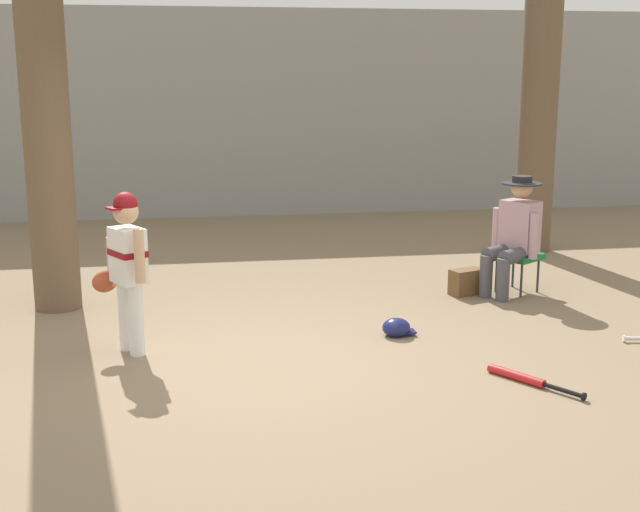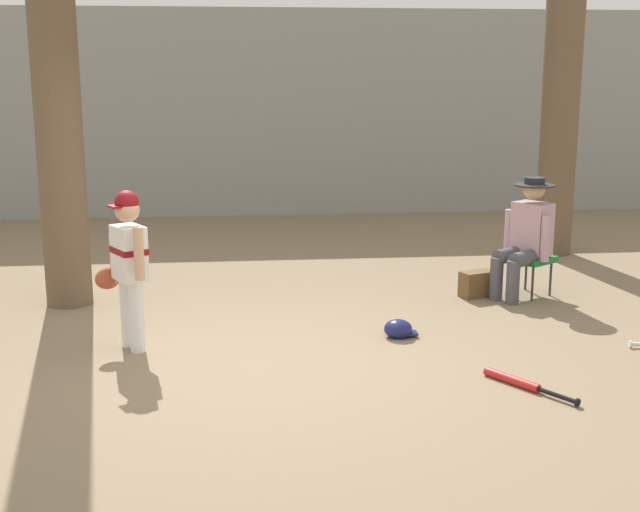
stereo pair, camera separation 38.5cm
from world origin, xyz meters
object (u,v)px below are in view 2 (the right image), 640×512
object	(u,v)px
folding_stool	(530,260)
handbag_beside_stool	(477,284)
tree_near_player	(56,87)
seated_spectator	(526,234)
batting_helmet_navy	(398,329)
young_ballplayer	(128,260)
bat_red_barrel	(519,382)
tree_behind_spectator	(562,67)

from	to	relation	value
folding_stool	handbag_beside_stool	xyz separation A→B (m)	(-0.54, 0.00, -0.23)
folding_stool	handbag_beside_stool	world-z (taller)	folding_stool
tree_near_player	seated_spectator	world-z (taller)	tree_near_player
seated_spectator	batting_helmet_navy	size ratio (longest dim) A/B	4.18
young_ballplayer	folding_stool	xyz separation A→B (m)	(3.81, 1.30, -0.38)
young_ballplayer	bat_red_barrel	xyz separation A→B (m)	(2.87, -1.15, -0.71)
folding_stool	batting_helmet_navy	size ratio (longest dim) A/B	1.93
young_ballplayer	seated_spectator	world-z (taller)	young_ballplayer
seated_spectator	bat_red_barrel	size ratio (longest dim) A/B	1.72
handbag_beside_stool	young_ballplayer	bearing A→B (deg)	-158.37
tree_behind_spectator	bat_red_barrel	distance (m)	5.30
seated_spectator	handbag_beside_stool	bearing A→B (deg)	172.92
folding_stool	seated_spectator	xyz separation A→B (m)	(-0.08, -0.06, 0.28)
folding_stool	handbag_beside_stool	size ratio (longest dim) A/B	1.63
folding_stool	handbag_beside_stool	distance (m)	0.59
young_ballplayer	handbag_beside_stool	bearing A→B (deg)	21.63
tree_behind_spectator	young_ballplayer	size ratio (longest dim) A/B	4.01
tree_near_player	handbag_beside_stool	bearing A→B (deg)	-2.11
folding_stool	seated_spectator	world-z (taller)	seated_spectator
handbag_beside_stool	bat_red_barrel	bearing A→B (deg)	-99.36
seated_spectator	tree_behind_spectator	bearing A→B (deg)	61.91
folding_stool	bat_red_barrel	xyz separation A→B (m)	(-0.94, -2.45, -0.33)
young_ballplayer	folding_stool	bearing A→B (deg)	18.78
young_ballplayer	batting_helmet_navy	bearing A→B (deg)	1.84
young_ballplayer	seated_spectator	bearing A→B (deg)	18.40
seated_spectator	handbag_beside_stool	distance (m)	0.69
tree_behind_spectator	young_ballplayer	distance (m)	5.99
tree_near_player	batting_helmet_navy	world-z (taller)	tree_near_player
tree_behind_spectator	seated_spectator	world-z (taller)	tree_behind_spectator
tree_behind_spectator	young_ballplayer	world-z (taller)	tree_behind_spectator
tree_behind_spectator	handbag_beside_stool	xyz separation A→B (m)	(-1.53, -1.95, -2.14)
folding_stool	seated_spectator	distance (m)	0.29
tree_near_player	bat_red_barrel	world-z (taller)	tree_near_player
tree_near_player	seated_spectator	bearing A→B (deg)	-2.62
seated_spectator	handbag_beside_stool	xyz separation A→B (m)	(-0.46, 0.06, -0.51)
handbag_beside_stool	seated_spectator	bearing A→B (deg)	-7.08
young_ballplayer	batting_helmet_navy	world-z (taller)	young_ballplayer
young_ballplayer	tree_behind_spectator	bearing A→B (deg)	34.07
seated_spectator	handbag_beside_stool	size ratio (longest dim) A/B	3.53
batting_helmet_navy	handbag_beside_stool	bearing A→B (deg)	49.60
tree_behind_spectator	bat_red_barrel	xyz separation A→B (m)	(-1.93, -4.40, -2.24)
folding_stool	bat_red_barrel	size ratio (longest dim) A/B	0.80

